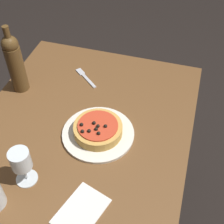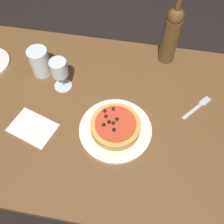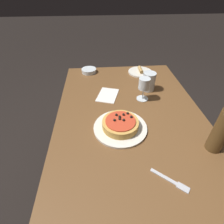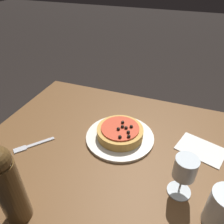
{
  "view_description": "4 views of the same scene",
  "coord_description": "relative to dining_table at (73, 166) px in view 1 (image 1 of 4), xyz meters",
  "views": [
    {
      "loc": [
        0.63,
        0.35,
        1.67
      ],
      "look_at": [
        -0.15,
        0.12,
        0.83
      ],
      "focal_mm": 50.0,
      "sensor_mm": 36.0,
      "label": 1
    },
    {
      "loc": [
        -0.19,
        0.56,
        1.62
      ],
      "look_at": [
        -0.09,
        0.03,
        0.78
      ],
      "focal_mm": 42.0,
      "sensor_mm": 36.0,
      "label": 2
    },
    {
      "loc": [
        -0.77,
        0.17,
        1.37
      ],
      "look_at": [
        -0.09,
        0.12,
        0.82
      ],
      "focal_mm": 28.0,
      "sensor_mm": 36.0,
      "label": 3
    },
    {
      "loc": [
        0.1,
        -0.58,
        1.34
      ],
      "look_at": [
        -0.16,
        0.12,
        0.81
      ],
      "focal_mm": 35.0,
      "sensor_mm": 36.0,
      "label": 4
    }
  ],
  "objects": [
    {
      "name": "fork",
      "position": [
        -0.43,
        -0.1,
        0.09
      ],
      "size": [
        0.12,
        0.14,
        0.0
      ],
      "rotation": [
        0.0,
        0.0,
        -2.27
      ],
      "color": "#B7B7BC",
      "rests_on": "dining_table"
    },
    {
      "name": "pizza",
      "position": [
        -0.11,
        0.07,
        0.12
      ],
      "size": [
        0.19,
        0.19,
        0.06
      ],
      "color": "gold",
      "rests_on": "dinner_plate"
    },
    {
      "name": "wine_bottle",
      "position": [
        -0.28,
        -0.35,
        0.23
      ],
      "size": [
        0.07,
        0.07,
        0.31
      ],
      "color": "brown",
      "rests_on": "dining_table"
    },
    {
      "name": "paper_napkin",
      "position": [
        0.21,
        0.12,
        0.09
      ],
      "size": [
        0.2,
        0.17,
        0.0
      ],
      "color": "silver",
      "rests_on": "dining_table"
    },
    {
      "name": "wine_glass",
      "position": [
        0.15,
        -0.1,
        0.2
      ],
      "size": [
        0.08,
        0.08,
        0.15
      ],
      "color": "silver",
      "rests_on": "dining_table"
    },
    {
      "name": "dinner_plate",
      "position": [
        -0.11,
        0.07,
        0.1
      ],
      "size": [
        0.28,
        0.28,
        0.01
      ],
      "color": "silver",
      "rests_on": "dining_table"
    },
    {
      "name": "dining_table",
      "position": [
        0.0,
        0.0,
        0.0
      ],
      "size": [
        1.3,
        0.85,
        0.72
      ],
      "color": "brown",
      "rests_on": "ground_plane"
    }
  ]
}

